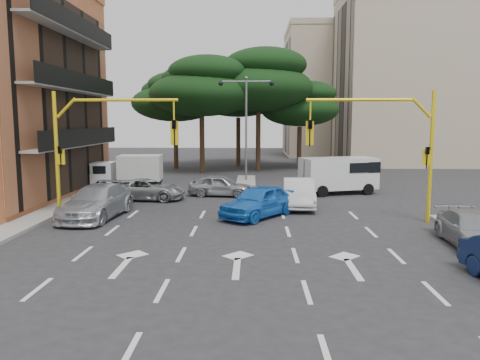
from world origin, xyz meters
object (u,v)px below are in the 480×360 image
object	(u,v)px
car_silver_parked	(472,230)
box_truck_a	(128,172)
street_lamp_center	(246,110)
car_blue_compact	(259,201)
car_silver_cross_a	(147,189)
van_white	(338,175)
car_white_hatch	(299,193)
car_silver_wagon	(97,202)
signal_mast_left	(94,138)
signal_mast_right	(392,138)
car_silver_cross_b	(220,186)

from	to	relation	value
car_silver_parked	box_truck_a	xyz separation A→B (m)	(-16.73, 14.25, 0.53)
street_lamp_center	box_truck_a	distance (m)	9.89
car_silver_parked	box_truck_a	size ratio (longest dim) A/B	0.93
car_blue_compact	car_silver_parked	xyz separation A→B (m)	(7.89, -5.16, -0.15)
car_blue_compact	car_silver_cross_a	bearing A→B (deg)	-178.92
van_white	car_white_hatch	bearing A→B (deg)	-49.18
car_white_hatch	car_blue_compact	distance (m)	3.52
car_blue_compact	car_silver_wagon	distance (m)	7.83
car_blue_compact	box_truck_a	size ratio (longest dim) A/B	0.97
car_silver_wagon	car_silver_cross_a	xyz separation A→B (m)	(1.24, 5.13, -0.16)
signal_mast_left	car_blue_compact	bearing A→B (deg)	7.55
street_lamp_center	van_white	bearing A→B (deg)	-42.83
signal_mast_right	car_silver_cross_a	bearing A→B (deg)	155.49
car_silver_cross_a	car_silver_cross_b	size ratio (longest dim) A/B	1.16
signal_mast_right	car_silver_cross_a	xyz separation A→B (m)	(-12.57, 5.73, -3.26)
car_white_hatch	car_silver_parked	distance (m)	9.75
car_white_hatch	van_white	xyz separation A→B (m)	(2.98, 4.70, 0.41)
signal_mast_left	street_lamp_center	world-z (taller)	street_lamp_center
car_silver_wagon	street_lamp_center	bearing A→B (deg)	68.39
signal_mast_right	car_silver_cross_b	distance (m)	11.50
signal_mast_left	van_white	xyz separation A→B (m)	(12.79, 8.46, -2.70)
signal_mast_right	car_blue_compact	xyz separation A→B (m)	(-5.99, 1.01, -3.10)
car_silver_cross_b	box_truck_a	xyz separation A→B (m)	(-6.51, 2.86, 0.50)
car_silver_parked	van_white	size ratio (longest dim) A/B	0.93
signal_mast_right	car_silver_wagon	size ratio (longest dim) A/B	1.11
signal_mast_left	street_lamp_center	size ratio (longest dim) A/B	0.77
signal_mast_right	car_silver_cross_b	bearing A→B (deg)	138.95
signal_mast_left	car_white_hatch	size ratio (longest dim) A/B	1.29
car_silver_cross_a	car_silver_parked	size ratio (longest dim) A/B	1.03
car_blue_compact	car_silver_wagon	size ratio (longest dim) A/B	0.85
street_lamp_center	van_white	xyz separation A→B (m)	(5.98, -5.55, -4.25)
street_lamp_center	car_silver_parked	xyz separation A→B (m)	(8.70, -18.16, -4.79)
car_white_hatch	van_white	bearing A→B (deg)	60.64
van_white	car_silver_wagon	bearing A→B (deg)	-75.60
car_silver_cross_b	car_blue_compact	bearing A→B (deg)	-152.39
signal_mast_right	car_silver_cross_b	size ratio (longest dim) A/B	1.54
signal_mast_right	car_white_hatch	size ratio (longest dim) A/B	1.29
car_silver_wagon	car_silver_parked	world-z (taller)	car_silver_wagon
signal_mast_left	box_truck_a	size ratio (longest dim) A/B	1.27
signal_mast_right	car_silver_parked	size ratio (longest dim) A/B	1.37
street_lamp_center	car_white_hatch	world-z (taller)	street_lamp_center
car_silver_parked	van_white	world-z (taller)	van_white
car_blue_compact	car_silver_cross_b	world-z (taller)	car_blue_compact
car_silver_cross_b	van_white	size ratio (longest dim) A/B	0.82
car_silver_cross_b	box_truck_a	distance (m)	7.13
car_silver_cross_a	car_silver_cross_b	xyz separation A→B (m)	(4.25, 1.52, 0.03)
signal_mast_left	car_silver_parked	distance (m)	16.38
signal_mast_right	signal_mast_left	xyz separation A→B (m)	(-13.61, 0.00, 0.00)
van_white	box_truck_a	distance (m)	14.11
signal_mast_right	car_silver_wagon	xyz separation A→B (m)	(-13.81, 0.60, -3.10)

